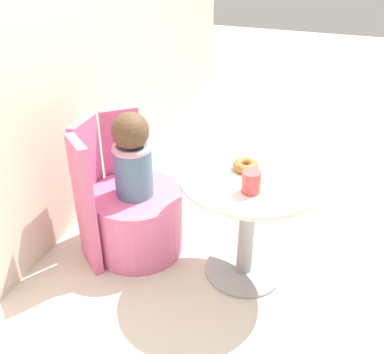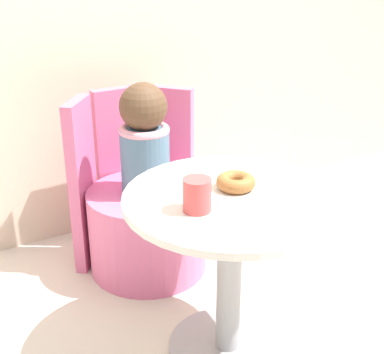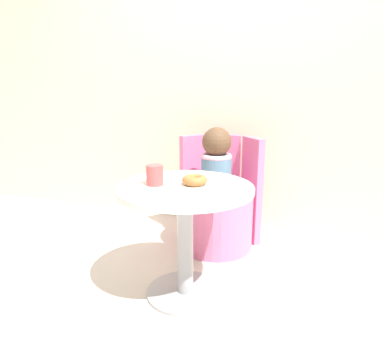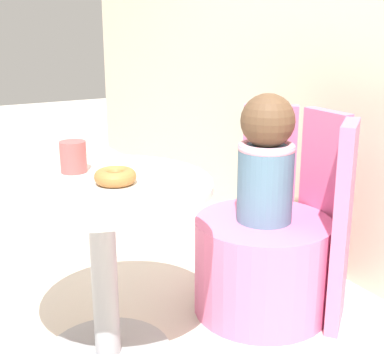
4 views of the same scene
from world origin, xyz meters
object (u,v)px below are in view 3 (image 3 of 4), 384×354
at_px(round_table, 185,218).
at_px(child_figure, 216,163).
at_px(tub_chair, 215,221).
at_px(cup, 155,175).
at_px(donut, 195,180).

xyz_separation_m(round_table, child_figure, (0.00, 0.64, 0.17)).
height_order(tub_chair, cup, cup).
distance_m(round_table, donut, 0.21).
bearing_deg(cup, round_table, 12.57).
bearing_deg(child_figure, cup, -102.75).
xyz_separation_m(round_table, tub_chair, (0.00, 0.64, -0.26)).
bearing_deg(donut, round_table, -137.40).
relative_size(round_table, tub_chair, 1.35).
distance_m(round_table, cup, 0.27).
relative_size(round_table, cup, 6.84).
height_order(tub_chair, child_figure, child_figure).
height_order(round_table, cup, cup).
distance_m(child_figure, donut, 0.60).
bearing_deg(tub_chair, cup, -102.75).
bearing_deg(cup, child_figure, 77.25).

